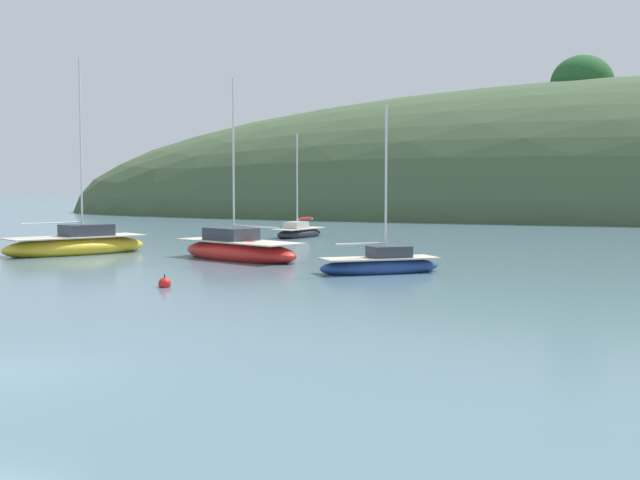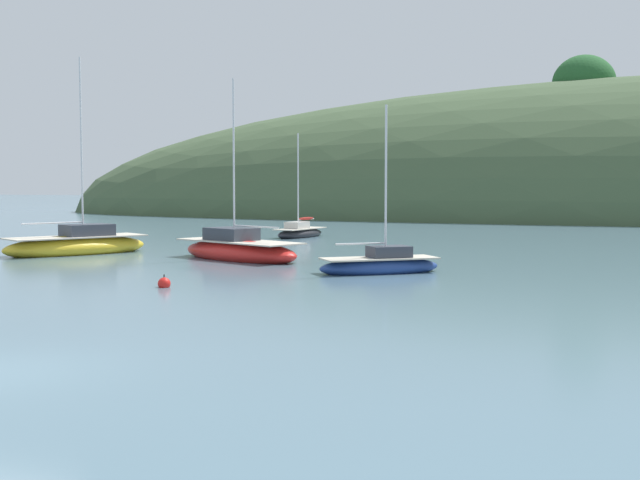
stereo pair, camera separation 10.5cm
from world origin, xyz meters
name	(u,v)px [view 1 (the left image)]	position (x,y,z in m)	size (l,w,h in m)	color
sailboat_white_near	(238,250)	(-4.93, 22.87, 0.43)	(7.68, 5.51, 8.70)	red
sailboat_black_sloop	(299,232)	(-7.45, 38.76, 0.33)	(2.62, 5.08, 6.99)	#232328
sailboat_red_portside	(77,245)	(-13.89, 23.13, 0.44)	(6.08, 7.66, 10.13)	gold
sailboat_teal_outer	(381,265)	(2.79, 19.21, 0.32)	(5.07, 4.34, 6.83)	navy
mooring_buoy_outer	(165,284)	(-3.20, 12.48, 0.12)	(0.44, 0.44, 0.54)	red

